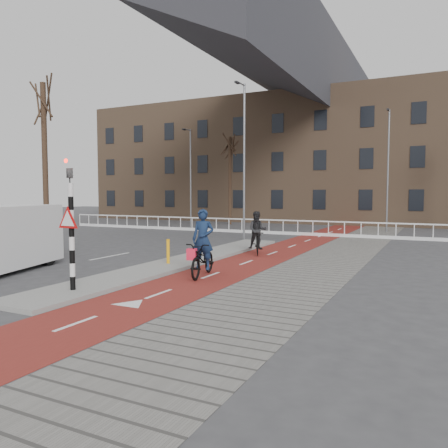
% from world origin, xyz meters
% --- Properties ---
extents(ground, '(120.00, 120.00, 0.00)m').
position_xyz_m(ground, '(0.00, 0.00, 0.00)').
color(ground, '#38383A').
rests_on(ground, ground).
extents(bike_lane, '(2.50, 60.00, 0.01)m').
position_xyz_m(bike_lane, '(1.50, 10.00, 0.01)').
color(bike_lane, maroon).
rests_on(bike_lane, ground).
extents(sidewalk, '(3.00, 60.00, 0.01)m').
position_xyz_m(sidewalk, '(4.30, 10.00, 0.01)').
color(sidewalk, slate).
rests_on(sidewalk, ground).
extents(curb_island, '(1.80, 16.00, 0.12)m').
position_xyz_m(curb_island, '(-0.70, 4.00, 0.06)').
color(curb_island, gray).
rests_on(curb_island, ground).
extents(traffic_signal, '(0.80, 0.80, 3.68)m').
position_xyz_m(traffic_signal, '(-0.60, -2.02, 1.99)').
color(traffic_signal, black).
rests_on(traffic_signal, curb_island).
extents(bollard, '(0.12, 0.12, 0.91)m').
position_xyz_m(bollard, '(-0.77, 2.90, 0.57)').
color(bollard, '#FAA80D').
rests_on(bollard, curb_island).
extents(cyclist_near, '(1.17, 2.26, 2.21)m').
position_xyz_m(cyclist_near, '(1.37, 1.71, 0.75)').
color(cyclist_near, black).
rests_on(cyclist_near, bike_lane).
extents(cyclist_far, '(1.17, 1.84, 1.92)m').
position_xyz_m(cyclist_far, '(1.04, 7.32, 0.81)').
color(cyclist_far, black).
rests_on(cyclist_far, bike_lane).
extents(railing, '(28.00, 0.10, 0.99)m').
position_xyz_m(railing, '(-5.00, 17.00, 0.31)').
color(railing, silver).
rests_on(railing, ground).
extents(townhouse_row, '(46.00, 10.00, 15.90)m').
position_xyz_m(townhouse_row, '(-3.00, 32.00, 7.81)').
color(townhouse_row, '#7F6047').
rests_on(townhouse_row, ground).
extents(tree_left, '(0.31, 0.31, 9.03)m').
position_xyz_m(tree_left, '(-12.20, 7.48, 4.52)').
color(tree_left, black).
rests_on(tree_left, ground).
extents(tree_mid, '(0.29, 0.29, 7.66)m').
position_xyz_m(tree_mid, '(-8.31, 24.12, 3.83)').
color(tree_mid, black).
rests_on(tree_mid, ground).
extents(streetlight_near, '(0.12, 0.12, 8.87)m').
position_xyz_m(streetlight_near, '(-1.77, 12.25, 4.44)').
color(streetlight_near, slate).
rests_on(streetlight_near, ground).
extents(streetlight_left, '(0.12, 0.12, 7.91)m').
position_xyz_m(streetlight_left, '(-9.97, 20.16, 3.95)').
color(streetlight_left, slate).
rests_on(streetlight_left, ground).
extents(streetlight_right, '(0.12, 0.12, 8.61)m').
position_xyz_m(streetlight_right, '(4.92, 22.49, 4.30)').
color(streetlight_right, slate).
rests_on(streetlight_right, ground).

